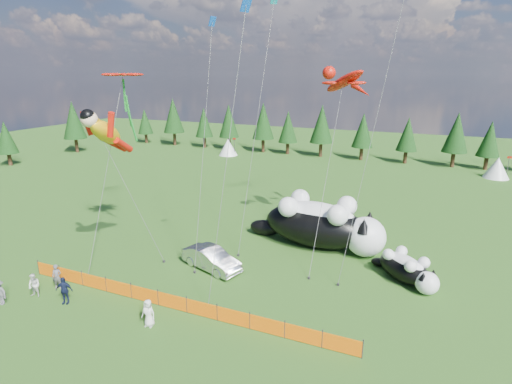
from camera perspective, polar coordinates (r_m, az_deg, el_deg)
ground at (r=27.27m, az=-8.16°, el=-13.06°), size 160.00×160.00×0.00m
safety_fence at (r=24.87m, az=-11.87°, el=-15.07°), size 22.06×0.06×1.10m
tree_line at (r=67.00m, az=11.98°, el=8.12°), size 90.00×4.00×8.00m
festival_tents at (r=61.33m, az=21.03°, el=4.15°), size 50.00×3.20×2.80m
cat_large at (r=32.23m, az=9.36°, el=-4.46°), size 11.45×4.77×4.13m
cat_small at (r=28.82m, az=20.76°, el=-10.21°), size 4.56×4.21×2.00m
car at (r=28.89m, az=-6.39°, el=-9.46°), size 5.00×3.03×1.56m
spectator_a at (r=29.26m, az=-26.57°, el=-10.78°), size 0.72×0.61×1.67m
spectator_b at (r=28.94m, az=-29.11°, el=-11.59°), size 0.81×0.56×1.54m
spectator_c at (r=27.32m, az=-25.72°, el=-12.54°), size 1.13×0.85×1.73m
spectator_e at (r=23.60m, az=-15.13°, el=-16.35°), size 0.84×0.60×1.60m
superhero_kite at (r=28.70m, az=-20.65°, el=7.95°), size 5.41×5.12×11.74m
gecko_kite at (r=33.14m, az=12.48°, el=15.16°), size 6.98×12.23×15.39m
flower_kite at (r=30.72m, az=-18.50°, el=15.31°), size 3.60×7.57×14.37m
diamond_kite_a at (r=29.63m, az=-6.43°, el=20.87°), size 0.90×5.24×17.71m
diamond_kite_c at (r=22.87m, az=-1.63°, el=23.71°), size 1.52×3.86×17.76m
diamond_kite_d at (r=35.38m, az=2.42°, el=24.55°), size 0.90×8.57×20.70m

